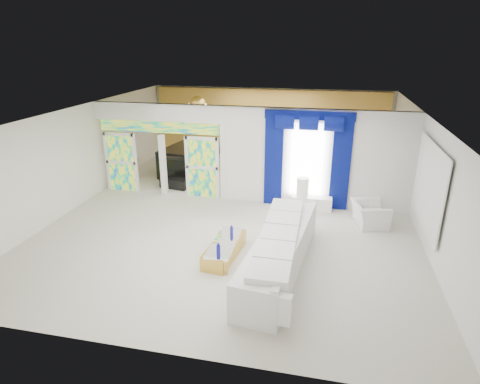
% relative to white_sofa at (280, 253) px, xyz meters
% --- Properties ---
extents(floor, '(12.00, 12.00, 0.00)m').
position_rel_white_sofa_xyz_m(floor, '(-1.60, 2.99, -0.41)').
color(floor, '#B7AF9E').
rests_on(floor, ground).
extents(dividing_wall, '(5.70, 0.18, 3.00)m').
position_rel_white_sofa_xyz_m(dividing_wall, '(0.55, 3.99, 1.09)').
color(dividing_wall, white).
rests_on(dividing_wall, ground).
extents(dividing_header, '(4.30, 0.18, 0.55)m').
position_rel_white_sofa_xyz_m(dividing_header, '(-4.45, 3.99, 2.32)').
color(dividing_header, white).
rests_on(dividing_header, dividing_wall).
extents(stained_panel_left, '(0.95, 0.04, 2.00)m').
position_rel_white_sofa_xyz_m(stained_panel_left, '(-5.87, 3.99, 0.59)').
color(stained_panel_left, '#994C3F').
rests_on(stained_panel_left, ground).
extents(stained_panel_right, '(0.95, 0.04, 2.00)m').
position_rel_white_sofa_xyz_m(stained_panel_right, '(-3.02, 3.99, 0.59)').
color(stained_panel_right, '#994C3F').
rests_on(stained_panel_right, ground).
extents(stained_transom, '(4.00, 0.05, 0.35)m').
position_rel_white_sofa_xyz_m(stained_transom, '(-4.45, 3.99, 1.84)').
color(stained_transom, '#994C3F').
rests_on(stained_transom, dividing_header).
extents(window_pane, '(1.00, 0.02, 2.30)m').
position_rel_white_sofa_xyz_m(window_pane, '(0.30, 3.89, 1.04)').
color(window_pane, white).
rests_on(window_pane, dividing_wall).
extents(blue_drape_left, '(0.55, 0.10, 2.80)m').
position_rel_white_sofa_xyz_m(blue_drape_left, '(-0.70, 3.86, 0.99)').
color(blue_drape_left, '#030D46').
rests_on(blue_drape_left, ground).
extents(blue_drape_right, '(0.55, 0.10, 2.80)m').
position_rel_white_sofa_xyz_m(blue_drape_right, '(1.30, 3.86, 0.99)').
color(blue_drape_right, '#030D46').
rests_on(blue_drape_right, ground).
extents(blue_pelmet, '(2.60, 0.12, 0.25)m').
position_rel_white_sofa_xyz_m(blue_pelmet, '(0.30, 3.86, 2.41)').
color(blue_pelmet, '#030D46').
rests_on(blue_pelmet, dividing_wall).
extents(wall_mirror, '(0.04, 2.70, 1.90)m').
position_rel_white_sofa_xyz_m(wall_mirror, '(3.34, 1.99, 1.14)').
color(wall_mirror, white).
rests_on(wall_mirror, ground).
extents(gold_curtains, '(9.70, 0.12, 2.90)m').
position_rel_white_sofa_xyz_m(gold_curtains, '(-1.60, 8.89, 1.09)').
color(gold_curtains, '#AE7E29').
rests_on(gold_curtains, ground).
extents(white_sofa, '(1.40, 4.37, 0.82)m').
position_rel_white_sofa_xyz_m(white_sofa, '(0.00, 0.00, 0.00)').
color(white_sofa, silver).
rests_on(white_sofa, ground).
extents(coffee_table, '(0.73, 1.71, 0.37)m').
position_rel_white_sofa_xyz_m(coffee_table, '(-1.35, 0.30, -0.23)').
color(coffee_table, gold).
rests_on(coffee_table, ground).
extents(console_table, '(1.21, 0.39, 0.40)m').
position_rel_white_sofa_xyz_m(console_table, '(0.53, 3.66, -0.21)').
color(console_table, white).
rests_on(console_table, ground).
extents(table_lamp, '(0.36, 0.36, 0.58)m').
position_rel_white_sofa_xyz_m(table_lamp, '(0.23, 3.66, 0.28)').
color(table_lamp, white).
rests_on(table_lamp, console_table).
extents(armchair, '(1.09, 1.18, 0.65)m').
position_rel_white_sofa_xyz_m(armchair, '(2.16, 2.86, -0.09)').
color(armchair, silver).
rests_on(armchair, ground).
extents(grand_piano, '(1.92, 2.32, 1.06)m').
position_rel_white_sofa_xyz_m(grand_piano, '(-4.25, 6.16, 0.12)').
color(grand_piano, black).
rests_on(grand_piano, ground).
extents(piano_bench, '(1.04, 0.54, 0.33)m').
position_rel_white_sofa_xyz_m(piano_bench, '(-4.25, 4.56, -0.24)').
color(piano_bench, black).
rests_on(piano_bench, ground).
extents(tv_console, '(0.63, 0.59, 0.80)m').
position_rel_white_sofa_xyz_m(tv_console, '(-6.25, 5.14, -0.01)').
color(tv_console, tan).
rests_on(tv_console, ground).
extents(chandelier, '(0.60, 0.60, 0.60)m').
position_rel_white_sofa_xyz_m(chandelier, '(-3.90, 6.39, 2.24)').
color(chandelier, gold).
rests_on(chandelier, ceiling).
extents(decanters, '(0.20, 1.10, 0.20)m').
position_rel_white_sofa_xyz_m(decanters, '(-1.35, 0.14, 0.05)').
color(decanters, white).
rests_on(decanters, coffee_table).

